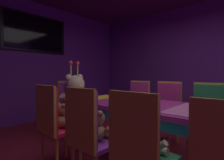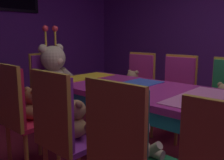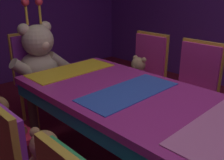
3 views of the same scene
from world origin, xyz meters
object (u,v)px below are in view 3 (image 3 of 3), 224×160
at_px(chair_right_2, 195,83).
at_px(throne_chair, 34,68).
at_px(banquet_table, 170,120).
at_px(teddy_left_3, 0,118).
at_px(teddy_right_3, 138,73).
at_px(king_teddy_bear, 40,58).
at_px(chair_right_3, 146,69).
at_px(teddy_left_2, 46,158).

xyz_separation_m(chair_right_2, throne_chair, (-0.85, 1.48, 0.00)).
xyz_separation_m(banquet_table, teddy_left_3, (-0.72, 0.90, -0.07)).
bearing_deg(teddy_right_3, king_teddy_bear, -45.43).
xyz_separation_m(teddy_left_3, chair_right_3, (1.58, -0.03, 0.01)).
height_order(teddy_left_2, teddy_left_3, same).
bearing_deg(throne_chair, chair_right_3, 43.87).
xyz_separation_m(teddy_right_3, throne_chair, (-0.72, 0.90, 0.01)).
bearing_deg(banquet_table, teddy_right_3, 50.50).
xyz_separation_m(teddy_left_3, throne_chair, (0.72, 0.87, 0.01)).
bearing_deg(chair_right_3, chair_right_2, 88.66).
relative_size(teddy_left_3, king_teddy_bear, 0.36).
relative_size(banquet_table, chair_right_3, 2.48).
relative_size(banquet_table, teddy_right_3, 7.56).
relative_size(teddy_left_3, throne_chair, 0.32).
distance_m(throne_chair, king_teddy_bear, 0.22).
bearing_deg(chair_right_3, king_teddy_bear, -40.17).
distance_m(banquet_table, chair_right_3, 1.23).
bearing_deg(chair_right_3, banquet_table, 45.25).
height_order(teddy_left_3, teddy_right_3, teddy_right_3).
relative_size(banquet_table, teddy_left_2, 7.73).
height_order(chair_right_2, teddy_right_3, chair_right_2).
bearing_deg(chair_right_2, teddy_right_3, -77.30).
bearing_deg(king_teddy_bear, teddy_left_3, -45.77).
distance_m(chair_right_2, chair_right_3, 0.58).
xyz_separation_m(teddy_left_2, throne_chair, (0.72, 1.48, 0.01)).
xyz_separation_m(teddy_right_3, king_teddy_bear, (-0.72, 0.73, 0.15)).
relative_size(chair_right_3, king_teddy_bear, 1.12).
distance_m(teddy_left_2, chair_right_2, 1.57).
xyz_separation_m(teddy_left_2, chair_right_2, (1.57, 0.00, 0.01)).
distance_m(banquet_table, teddy_left_2, 0.78).
height_order(banquet_table, chair_right_3, chair_right_3).
bearing_deg(teddy_left_3, teddy_right_3, -1.11).
relative_size(teddy_left_2, teddy_left_3, 1.00).
xyz_separation_m(teddy_left_3, chair_right_2, (1.57, -0.61, 0.01)).
bearing_deg(teddy_left_2, banquet_table, -21.54).
height_order(chair_right_2, chair_right_3, same).
bearing_deg(king_teddy_bear, teddy_right_3, 44.57).
relative_size(teddy_left_2, throne_chair, 0.32).
relative_size(chair_right_2, chair_right_3, 1.00).
height_order(teddy_right_3, king_teddy_bear, king_teddy_bear).
distance_m(chair_right_2, throne_chair, 1.71).
xyz_separation_m(teddy_left_2, teddy_right_3, (1.44, 0.59, 0.00)).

